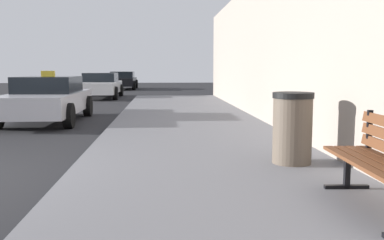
{
  "coord_description": "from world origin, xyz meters",
  "views": [
    {
      "loc": [
        3.26,
        -5.71,
        1.5
      ],
      "look_at": [
        3.69,
        0.48,
        0.75
      ],
      "focal_mm": 40.35,
      "sensor_mm": 36.0,
      "label": 1
    }
  ],
  "objects_px": {
    "car_white": "(101,85)",
    "car_black": "(123,80)",
    "car_silver": "(47,99)",
    "trash_bin": "(292,128)"
  },
  "relations": [
    {
      "from": "car_white",
      "to": "car_black",
      "type": "height_order",
      "value": "same"
    },
    {
      "from": "car_silver",
      "to": "car_black",
      "type": "height_order",
      "value": "car_silver"
    },
    {
      "from": "car_silver",
      "to": "car_black",
      "type": "relative_size",
      "value": 0.96
    },
    {
      "from": "car_white",
      "to": "trash_bin",
      "type": "bearing_deg",
      "value": 106.92
    },
    {
      "from": "trash_bin",
      "to": "car_black",
      "type": "distance_m",
      "value": 26.13
    },
    {
      "from": "car_white",
      "to": "car_black",
      "type": "xyz_separation_m",
      "value": [
        0.27,
        9.35,
        0.0
      ]
    },
    {
      "from": "trash_bin",
      "to": "car_white",
      "type": "xyz_separation_m",
      "value": [
        -4.98,
        16.36,
        -0.01
      ]
    },
    {
      "from": "trash_bin",
      "to": "car_white",
      "type": "relative_size",
      "value": 0.22
    },
    {
      "from": "car_silver",
      "to": "car_white",
      "type": "distance_m",
      "value": 9.93
    },
    {
      "from": "trash_bin",
      "to": "car_white",
      "type": "bearing_deg",
      "value": 106.92
    }
  ]
}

